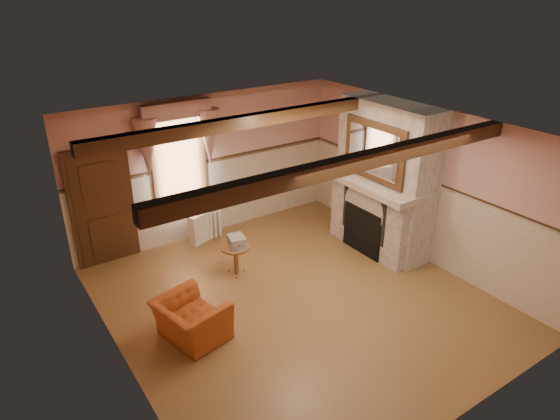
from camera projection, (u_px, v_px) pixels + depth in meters
floor at (297, 300)px, 8.05m from camera, size 5.50×6.00×0.01m
ceiling at (299, 131)px, 6.87m from camera, size 5.50×6.00×0.01m
wall_back at (208, 166)px, 9.72m from camera, size 5.50×0.02×2.80m
wall_front at (466, 327)px, 5.20m from camera, size 5.50×0.02×2.80m
wall_left at (115, 278)px, 6.07m from camera, size 0.02×6.00×2.80m
wall_right at (423, 184)px, 8.86m from camera, size 0.02×6.00×2.80m
wainscot at (297, 260)px, 7.73m from camera, size 5.50×6.00×1.50m
chair_rail at (298, 216)px, 7.42m from camera, size 5.50×6.00×0.08m
firebox at (365, 230)px, 9.33m from camera, size 0.20×0.95×0.90m
armchair at (191, 320)px, 7.08m from camera, size 1.02×1.11×0.62m
side_table at (236, 260)px, 8.66m from camera, size 0.66×0.66×0.55m
book_stack at (237, 242)px, 8.48m from camera, size 0.32×0.37×0.20m
radiator at (204, 226)px, 9.80m from camera, size 0.72×0.40×0.60m
bowl at (387, 180)px, 8.88m from camera, size 0.35×0.35×0.08m
mantel_clock at (350, 161)px, 9.61m from camera, size 0.14×0.24×0.20m
oil_lamp at (363, 165)px, 9.32m from camera, size 0.11×0.11×0.28m
candle_red at (407, 186)px, 8.50m from camera, size 0.06×0.06×0.16m
jar_yellow at (402, 185)px, 8.60m from camera, size 0.06×0.06×0.12m
fireplace at (386, 178)px, 9.14m from camera, size 0.85×2.00×2.80m
mantel at (378, 182)px, 9.07m from camera, size 1.05×2.05×0.12m
overmantel_mirror at (374, 151)px, 8.72m from camera, size 0.06×1.44×1.04m
door at (103, 208)px, 8.75m from camera, size 1.10×0.10×2.10m
window at (179, 160)px, 9.29m from camera, size 1.06×0.08×2.02m
window_drapes at (178, 130)px, 8.97m from camera, size 1.30×0.14×1.40m
ceiling_beam_front at (358, 162)px, 6.01m from camera, size 5.50×0.18×0.20m
ceiling_beam_back at (254, 120)px, 7.82m from camera, size 5.50×0.18×0.20m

